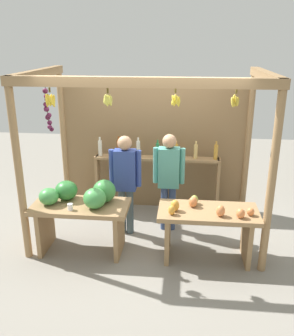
% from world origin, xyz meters
% --- Properties ---
extents(ground_plane, '(12.00, 12.00, 0.00)m').
position_xyz_m(ground_plane, '(0.00, 0.00, 0.00)').
color(ground_plane, gray).
rests_on(ground_plane, ground).
extents(market_stall, '(3.29, 1.93, 2.46)m').
position_xyz_m(market_stall, '(-0.01, 0.43, 1.42)').
color(market_stall, '#99754C').
rests_on(market_stall, ground).
extents(fruit_counter_left, '(1.33, 0.69, 1.03)m').
position_xyz_m(fruit_counter_left, '(-0.86, -0.65, 0.69)').
color(fruit_counter_left, '#99754C').
rests_on(fruit_counter_left, ground).
extents(fruit_counter_right, '(1.33, 0.64, 0.87)m').
position_xyz_m(fruit_counter_right, '(0.87, -0.69, 0.55)').
color(fruit_counter_right, '#99754C').
rests_on(fruit_counter_right, ground).
extents(bottle_shelf_unit, '(2.11, 0.22, 1.34)m').
position_xyz_m(bottle_shelf_unit, '(0.07, 0.68, 0.80)').
color(bottle_shelf_unit, '#99754C').
rests_on(bottle_shelf_unit, ground).
extents(vendor_man, '(0.48, 0.21, 1.56)m').
position_xyz_m(vendor_man, '(-0.33, -0.11, 0.93)').
color(vendor_man, '#43545A').
rests_on(vendor_man, ground).
extents(vendor_woman, '(0.48, 0.21, 1.55)m').
position_xyz_m(vendor_woman, '(0.31, 0.07, 0.93)').
color(vendor_woman, navy).
rests_on(vendor_woman, ground).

